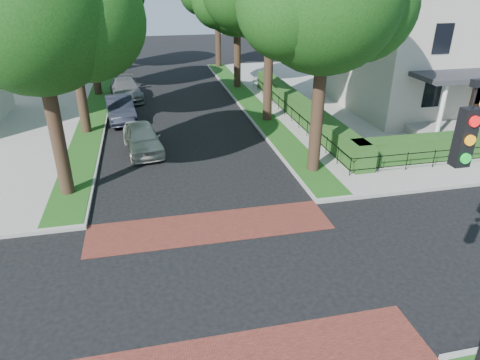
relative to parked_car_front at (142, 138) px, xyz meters
name	(u,v)px	position (x,y,z in m)	size (l,w,h in m)	color
ground	(227,281)	(2.30, -11.47, -0.74)	(120.00, 120.00, 0.00)	black
sidewalk_ne	(425,93)	(21.80, 7.53, -0.66)	(30.00, 30.00, 0.15)	gray
crosswalk_far	(211,227)	(2.30, -8.27, -0.73)	(9.00, 2.20, 0.01)	maroon
grass_strip_ne	(250,102)	(7.70, 7.63, -0.58)	(1.60, 29.80, 0.02)	#1E4D16
grass_strip_nw	(95,112)	(-3.10, 7.63, -0.58)	(1.60, 29.80, 0.02)	#1E4D16
tree_left_near	(38,12)	(-3.10, -4.24, 6.53)	(7.50, 6.45, 10.20)	black
hedge_main_road	(300,108)	(10.00, 3.53, 0.01)	(1.00, 18.00, 1.20)	#1F4718
fence_main_road	(288,111)	(9.20, 3.53, -0.14)	(0.06, 18.00, 0.90)	black
house_victorian	(443,17)	(19.81, 4.44, 5.28)	(13.00, 13.05, 12.48)	beige
parked_car_front	(142,138)	(0.00, 0.00, 0.00)	(1.74, 4.33, 1.47)	#B9B8A7
parked_car_middle	(120,109)	(-1.30, 5.84, 0.02)	(1.60, 4.60, 1.51)	#1D202C
parked_car_rear	(126,89)	(-1.05, 11.10, 0.00)	(2.07, 5.10, 1.48)	slate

